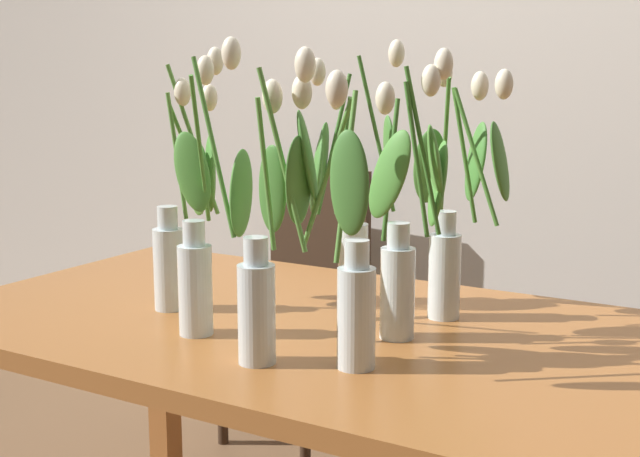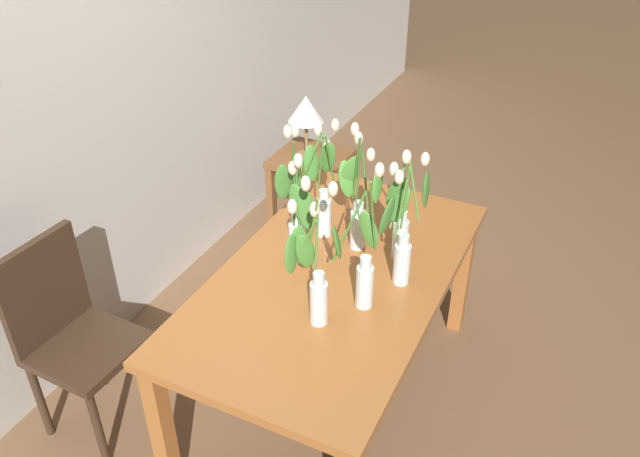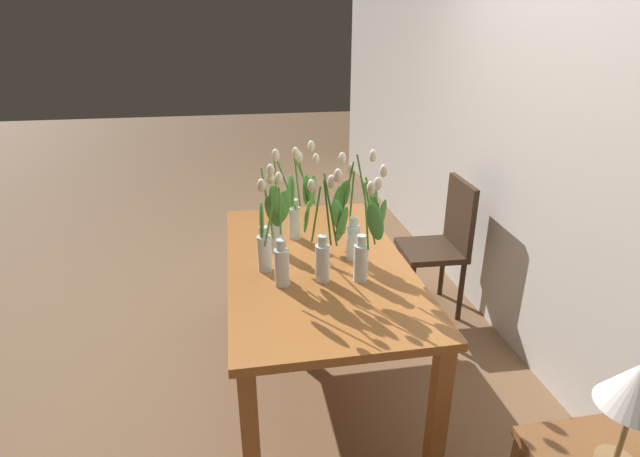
% 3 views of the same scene
% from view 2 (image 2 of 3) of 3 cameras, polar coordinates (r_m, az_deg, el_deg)
% --- Properties ---
extents(ground_plane, '(18.00, 18.00, 0.00)m').
position_cam_2_polar(ground_plane, '(3.19, 1.15, -14.59)').
color(ground_plane, brown).
extents(room_wall_rear, '(9.00, 0.10, 2.70)m').
position_cam_2_polar(room_wall_rear, '(3.09, -21.22, 11.82)').
color(room_wall_rear, beige).
rests_on(room_wall_rear, ground).
extents(dining_table, '(1.60, 0.90, 0.74)m').
position_cam_2_polar(dining_table, '(2.75, 1.30, -5.46)').
color(dining_table, '#A3602D').
rests_on(dining_table, ground).
extents(tulip_vase_0, '(0.17, 0.24, 0.59)m').
position_cam_2_polar(tulip_vase_0, '(2.64, -2.14, 0.83)').
color(tulip_vase_0, silver).
rests_on(tulip_vase_0, dining_table).
extents(tulip_vase_1, '(0.20, 0.13, 0.52)m').
position_cam_2_polar(tulip_vase_1, '(2.69, 7.45, 0.47)').
color(tulip_vase_1, silver).
rests_on(tulip_vase_1, dining_table).
extents(tulip_vase_2, '(0.13, 0.23, 0.56)m').
position_cam_2_polar(tulip_vase_2, '(2.75, 3.42, 2.17)').
color(tulip_vase_2, silver).
rests_on(tulip_vase_2, dining_table).
extents(tulip_vase_3, '(0.25, 0.16, 0.54)m').
position_cam_2_polar(tulip_vase_3, '(2.83, -0.02, 3.28)').
color(tulip_vase_3, silver).
rests_on(tulip_vase_3, dining_table).
extents(tulip_vase_4, '(0.13, 0.17, 0.57)m').
position_cam_2_polar(tulip_vase_4, '(2.35, -0.79, -4.20)').
color(tulip_vase_4, silver).
rests_on(tulip_vase_4, dining_table).
extents(tulip_vase_5, '(0.16, 0.16, 0.56)m').
position_cam_2_polar(tulip_vase_5, '(2.57, 7.08, -1.17)').
color(tulip_vase_5, silver).
rests_on(tulip_vase_5, dining_table).
extents(tulip_vase_6, '(0.24, 0.17, 0.58)m').
position_cam_2_polar(tulip_vase_6, '(2.43, 3.68, -3.30)').
color(tulip_vase_6, silver).
rests_on(tulip_vase_6, dining_table).
extents(dining_chair, '(0.42, 0.42, 0.93)m').
position_cam_2_polar(dining_chair, '(2.94, -21.33, -8.35)').
color(dining_chair, '#382619').
rests_on(dining_chair, ground).
extents(side_table, '(0.44, 0.44, 0.55)m').
position_cam_2_polar(side_table, '(4.09, -0.81, 4.99)').
color(side_table, brown).
rests_on(side_table, ground).
extents(table_lamp, '(0.22, 0.22, 0.40)m').
position_cam_2_polar(table_lamp, '(3.90, -1.25, 10.43)').
color(table_lamp, olive).
rests_on(table_lamp, side_table).
extents(pillar_candle, '(0.06, 0.06, 0.07)m').
position_cam_2_polar(pillar_candle, '(4.07, 0.52, 7.30)').
color(pillar_candle, beige).
rests_on(pillar_candle, side_table).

